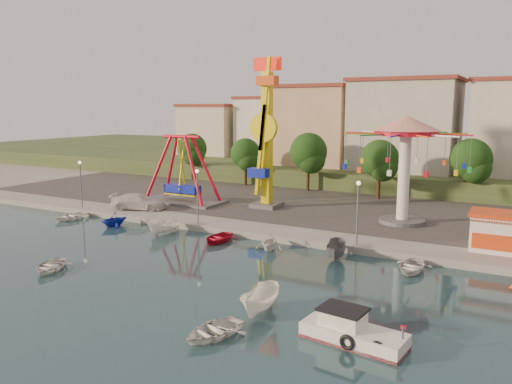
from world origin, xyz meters
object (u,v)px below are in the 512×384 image
Objects in this scene: kamikaze_tower at (266,136)px; wave_swinger at (405,145)px; pirate_ship_ride at (182,171)px; rowboat_a at (50,266)px; skiff at (261,301)px; cabin_motorboat at (351,333)px; van at (139,202)px.

kamikaze_tower is 15.14m from wave_swinger.
rowboat_a is (5.75, -23.60, -4.03)m from pirate_ship_ride.
skiff is (-2.48, -24.60, -7.42)m from wave_swinger.
skiff is (22.87, -22.94, -3.62)m from pirate_ship_ride.
pirate_ship_ride reaches higher than skiff.
rowboat_a is (-22.83, 0.28, -0.13)m from cabin_motorboat.
pirate_ship_ride is 11.22m from kamikaze_tower.
pirate_ship_ride is 1.67× the size of van.
kamikaze_tower is 32.69m from cabin_motorboat.
kamikaze_tower is (10.22, 1.92, 4.21)m from pirate_ship_ride.
rowboat_a is at bearing 178.45° from skiff.
wave_swinger is (15.14, -0.26, -0.41)m from kamikaze_tower.
kamikaze_tower is 1.42× the size of wave_swinger.
pirate_ship_ride is 37.45m from cabin_motorboat.
van is at bearing 87.96° from rowboat_a.
cabin_motorboat is 5.79m from skiff.
kamikaze_tower is at bearing 10.62° from pirate_ship_ride.
cabin_motorboat is at bearing -54.55° from kamikaze_tower.
wave_swinger is 28.89m from van.
van is (-1.77, -5.68, -2.93)m from pirate_ship_ride.
pirate_ship_ride is 25.69m from wave_swinger.
van is (-30.35, 18.20, 0.97)m from cabin_motorboat.
cabin_motorboat is 35.40m from van.
cabin_motorboat is 22.83m from rowboat_a.
cabin_motorboat is at bearing -13.03° from skiff.
van reaches higher than skiff.
pirate_ship_ride is at bearing 131.17° from skiff.
rowboat_a is 19.47m from van.
kamikaze_tower is at bearing -79.08° from van.
kamikaze_tower is 4.69× the size of rowboat_a.
van is at bearing 141.24° from skiff.
wave_swinger is 1.94× the size of van.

